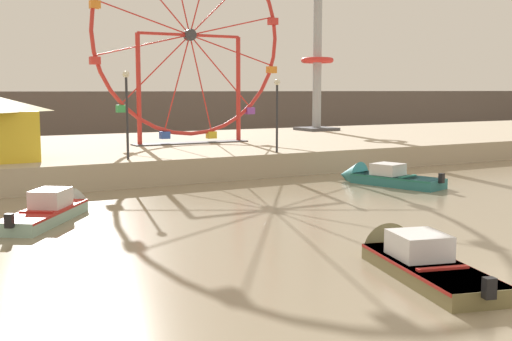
# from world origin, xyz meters

# --- Properties ---
(quay_promenade) EXTENTS (110.00, 19.63, 1.23)m
(quay_promenade) POSITION_xyz_m (0.00, 29.70, 0.61)
(quay_promenade) COLOR #B7A88E
(quay_promenade) RESTS_ON ground_plane
(distant_town_skyline) EXTENTS (140.00, 3.00, 4.40)m
(distant_town_skyline) POSITION_xyz_m (0.00, 50.96, 2.20)
(distant_town_skyline) COLOR #564C47
(distant_town_skyline) RESTS_ON ground_plane
(motorboat_olive_wood) EXTENTS (2.90, 5.97, 1.55)m
(motorboat_olive_wood) POSITION_xyz_m (-1.33, 3.61, 0.29)
(motorboat_olive_wood) COLOR olive
(motorboat_olive_wood) RESTS_ON ground_plane
(motorboat_seafoam) EXTENTS (4.48, 5.56, 1.50)m
(motorboat_seafoam) POSITION_xyz_m (-7.79, 14.77, 0.32)
(motorboat_seafoam) COLOR #93BCAD
(motorboat_seafoam) RESTS_ON ground_plane
(motorboat_teal_painted) EXTENTS (3.05, 5.75, 1.53)m
(motorboat_teal_painted) POSITION_xyz_m (7.71, 15.64, 0.32)
(motorboat_teal_painted) COLOR teal
(motorboat_teal_painted) RESTS_ON ground_plane
(ferris_wheel_red_frame) EXTENTS (12.28, 1.20, 12.76)m
(ferris_wheel_red_frame) POSITION_xyz_m (3.22, 28.23, 7.64)
(ferris_wheel_red_frame) COLOR red
(ferris_wheel_red_frame) RESTS_ON quay_promenade
(drop_tower_steel_tower) EXTENTS (2.80, 2.80, 14.45)m
(drop_tower_steel_tower) POSITION_xyz_m (17.44, 35.34, 7.19)
(drop_tower_steel_tower) COLOR #999EA3
(drop_tower_steel_tower) RESTS_ON quay_promenade
(promenade_lamp_near) EXTENTS (0.32, 0.32, 3.86)m
(promenade_lamp_near) POSITION_xyz_m (4.92, 20.67, 3.75)
(promenade_lamp_near) COLOR #2D2D33
(promenade_lamp_near) RESTS_ON quay_promenade
(promenade_lamp_far) EXTENTS (0.32, 0.32, 4.19)m
(promenade_lamp_far) POSITION_xyz_m (-3.10, 21.08, 3.94)
(promenade_lamp_far) COLOR #2D2D33
(promenade_lamp_far) RESTS_ON quay_promenade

